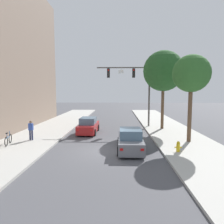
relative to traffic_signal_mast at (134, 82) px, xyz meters
The scene contains 11 objects.
ground_plane 11.47m from the traffic_signal_mast, 106.45° to the right, with size 120.00×120.00×0.00m, color #4C4C51.
sidewalk_left 14.50m from the traffic_signal_mast, 133.91° to the right, with size 5.00×60.00×0.15m, color #B2AFA8.
sidewalk_right 11.64m from the traffic_signal_mast, 69.59° to the right, with size 5.00×60.00×0.15m, color #B2AFA8.
traffic_signal_mast is the anchor object (origin of this frame).
car_lead_red 7.58m from the traffic_signal_mast, 144.49° to the right, with size 1.92×4.28×1.60m.
car_following_grey 10.65m from the traffic_signal_mast, 96.07° to the right, with size 1.87×4.26×1.60m.
pedestrian_sidewalk_left_walker 12.46m from the traffic_signal_mast, 141.88° to the right, with size 0.36×0.22×1.64m.
bicycle_leaning 14.36m from the traffic_signal_mast, 139.85° to the right, with size 0.46×1.74×0.98m.
fire_hydrant 11.49m from the traffic_signal_mast, 77.80° to the right, with size 0.48×0.24×0.72m.
street_tree_nearest 8.30m from the traffic_signal_mast, 61.89° to the right, with size 2.98×2.98×6.99m.
street_tree_second 3.51m from the traffic_signal_mast, 28.01° to the right, with size 4.33×4.33×8.41m.
Camera 1 is at (0.98, -14.07, 4.27)m, focal length 32.56 mm.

